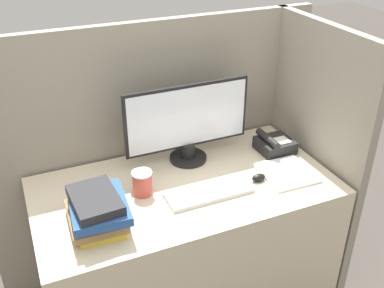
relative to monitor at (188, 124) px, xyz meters
The scene contains 10 objects.
cubicle_panel_rear 0.33m from the monitor, 117.79° to the left, with size 1.77×0.04×1.43m.
cubicle_panel_right 0.69m from the monitor, 15.66° to the right, with size 0.04×0.78×1.43m.
desk 0.62m from the monitor, 116.50° to the right, with size 1.37×0.72×0.77m.
monitor is the anchor object (origin of this frame).
keyboard 0.36m from the monitor, 95.74° to the right, with size 0.39×0.14×0.02m.
mouse 0.42m from the monitor, 54.11° to the right, with size 0.07×0.04×0.04m.
coffee_cup 0.38m from the monitor, 147.52° to the right, with size 0.09×0.09×0.11m.
book_stack 0.63m from the monitor, 148.24° to the right, with size 0.25×0.30×0.15m.
desk_telephone 0.48m from the monitor, 12.90° to the right, with size 0.17×0.18×0.10m.
paper_pile 0.53m from the monitor, 39.79° to the right, with size 0.24×0.26×0.01m.
Camera 1 is at (-0.65, -1.21, 1.94)m, focal length 42.00 mm.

